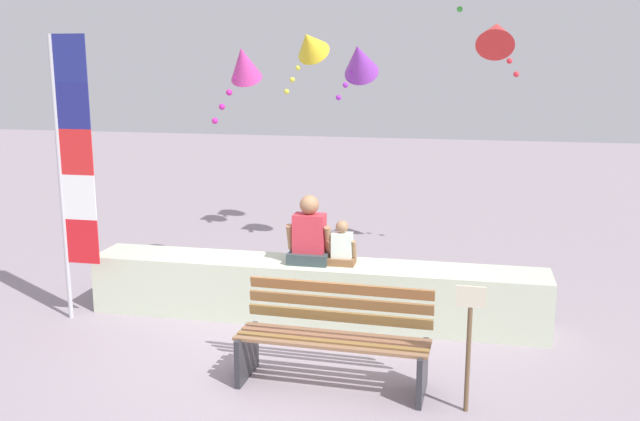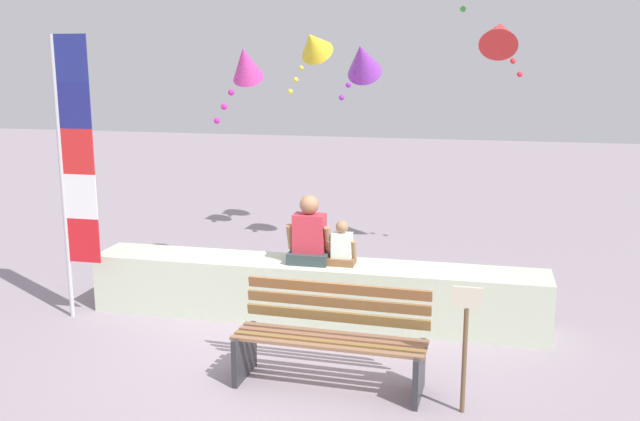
# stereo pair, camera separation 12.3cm
# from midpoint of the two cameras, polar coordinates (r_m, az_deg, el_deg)

# --- Properties ---
(ground_plane) EXTENTS (40.00, 40.00, 0.00)m
(ground_plane) POSITION_cam_midpoint_polar(r_m,az_deg,el_deg) (7.26, -2.75, -11.56)
(ground_plane) COLOR gray
(seawall_ledge) EXTENTS (5.15, 0.65, 0.67)m
(seawall_ledge) POSITION_cam_midpoint_polar(r_m,az_deg,el_deg) (8.09, -0.89, -6.47)
(seawall_ledge) COLOR beige
(seawall_ledge) RESTS_ON ground
(park_bench) EXTENTS (1.76, 0.68, 0.88)m
(park_bench) POSITION_cam_midpoint_polar(r_m,az_deg,el_deg) (6.54, 0.60, -10.28)
(park_bench) COLOR #8B6446
(park_bench) RESTS_ON ground
(person_adult) EXTENTS (0.50, 0.37, 0.77)m
(person_adult) POSITION_cam_midpoint_polar(r_m,az_deg,el_deg) (7.92, -1.30, -2.09)
(person_adult) COLOR #313F43
(person_adult) RESTS_ON seawall_ledge
(person_child) EXTENTS (0.33, 0.24, 0.50)m
(person_child) POSITION_cam_midpoint_polar(r_m,az_deg,el_deg) (7.87, 1.33, -2.97)
(person_child) COLOR brown
(person_child) RESTS_ON seawall_ledge
(flag_banner) EXTENTS (0.43, 0.05, 3.17)m
(flag_banner) POSITION_cam_midpoint_polar(r_m,az_deg,el_deg) (8.24, -19.77, 3.65)
(flag_banner) COLOR #B7B7BC
(flag_banner) RESTS_ON ground
(kite_red) EXTENTS (0.62, 0.74, 0.94)m
(kite_red) POSITION_cam_midpoint_polar(r_m,az_deg,el_deg) (10.32, 13.62, 13.57)
(kite_red) COLOR red
(kite_purple) EXTENTS (0.61, 0.75, 0.94)m
(kite_purple) POSITION_cam_midpoint_polar(r_m,az_deg,el_deg) (10.34, 2.81, 11.99)
(kite_purple) COLOR purple
(kite_yellow) EXTENTS (0.74, 0.72, 1.08)m
(kite_yellow) POSITION_cam_midpoint_polar(r_m,az_deg,el_deg) (10.94, -1.17, 13.21)
(kite_yellow) COLOR yellow
(kite_magenta) EXTENTS (0.65, 0.58, 1.05)m
(kite_magenta) POSITION_cam_midpoint_polar(r_m,az_deg,el_deg) (9.09, -6.57, 11.58)
(kite_magenta) COLOR #DB3D9E
(sign_post) EXTENTS (0.24, 0.04, 1.10)m
(sign_post) POSITION_cam_midpoint_polar(r_m,az_deg,el_deg) (6.06, 11.30, -9.93)
(sign_post) COLOR brown
(sign_post) RESTS_ON ground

